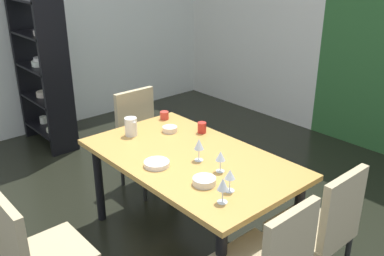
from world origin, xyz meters
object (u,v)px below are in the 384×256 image
object	(u,v)px
wine_glass_center	(223,185)
serving_bowl_north	(204,181)
wine_glass_left	(199,145)
serving_bowl_near_window	(157,164)
chair_left_far	(143,134)
cup_rear	(202,128)
pitcher_east	(131,126)
wine_glass_corner	(221,157)
chair_head_near	(37,253)
display_shelf	(42,66)
dining_table	(190,166)
wine_glass_front	(230,175)
chair_right_far	(322,225)
cup_right	(164,115)
serving_bowl_near_shelf	(170,129)

from	to	relation	value
wine_glass_center	serving_bowl_north	size ratio (longest dim) A/B	1.07
wine_glass_left	serving_bowl_near_window	bearing A→B (deg)	-115.09
chair_left_far	wine_glass_left	bearing A→B (deg)	76.59
cup_rear	pitcher_east	xyz separation A→B (m)	(-0.35, -0.48, 0.03)
serving_bowl_near_window	serving_bowl_north	size ratio (longest dim) A/B	1.18
chair_left_far	cup_rear	size ratio (longest dim) A/B	10.45
wine_glass_corner	serving_bowl_north	xyz separation A→B (m)	(0.06, -0.20, -0.09)
chair_head_near	serving_bowl_near_window	world-z (taller)	chair_head_near
chair_left_far	serving_bowl_north	size ratio (longest dim) A/B	6.12
wine_glass_center	wine_glass_corner	bearing A→B (deg)	137.06
chair_left_far	display_shelf	size ratio (longest dim) A/B	0.50
dining_table	serving_bowl_near_window	size ratio (longest dim) A/B	9.09
chair_head_near	wine_glass_front	distance (m)	1.24
dining_table	chair_right_far	size ratio (longest dim) A/B	1.74
wine_glass_front	cup_right	size ratio (longest dim) A/B	1.94
wine_glass_corner	dining_table	bearing A→B (deg)	179.78
chair_right_far	cup_right	world-z (taller)	chair_right_far
dining_table	wine_glass_corner	distance (m)	0.38
chair_right_far	cup_rear	xyz separation A→B (m)	(-1.26, 0.11, 0.26)
wine_glass_center	wine_glass_corner	size ratio (longest dim) A/B	1.08
chair_right_far	wine_glass_center	distance (m)	0.73
chair_head_near	pitcher_east	size ratio (longest dim) A/B	6.03
chair_left_far	wine_glass_center	size ratio (longest dim) A/B	5.70
chair_head_near	dining_table	bearing A→B (deg)	91.62
wine_glass_corner	serving_bowl_near_shelf	bearing A→B (deg)	167.03
wine_glass_front	wine_glass_corner	distance (m)	0.27
wine_glass_center	pitcher_east	size ratio (longest dim) A/B	1.08
pitcher_east	wine_glass_front	bearing A→B (deg)	-1.72
display_shelf	cup_right	size ratio (longest dim) A/B	23.88
serving_bowl_near_window	cup_rear	xyz separation A→B (m)	(-0.23, 0.65, 0.03)
chair_left_far	pitcher_east	bearing A→B (deg)	45.17
cup_rear	pitcher_east	distance (m)	0.59
cup_rear	wine_glass_left	bearing A→B (deg)	-45.02
cup_right	serving_bowl_near_shelf	bearing A→B (deg)	-29.28
wine_glass_corner	serving_bowl_near_window	xyz separation A→B (m)	(-0.36, -0.28, -0.10)
wine_glass_center	cup_rear	bearing A→B (deg)	143.95
chair_right_far	cup_right	bearing A→B (deg)	87.78
chair_left_far	display_shelf	xyz separation A→B (m)	(-1.56, -0.28, 0.42)
wine_glass_center	cup_right	size ratio (longest dim) A/B	2.11
dining_table	wine_glass_center	size ratio (longest dim) A/B	9.97
serving_bowl_near_window	serving_bowl_near_shelf	xyz separation A→B (m)	(-0.43, 0.46, 0.00)
serving_bowl_near_window	cup_rear	size ratio (longest dim) A/B	2.01
chair_right_far	display_shelf	xyz separation A→B (m)	(-3.54, -0.28, 0.42)
wine_glass_center	cup_rear	xyz separation A→B (m)	(-0.88, 0.64, -0.08)
chair_head_near	display_shelf	bearing A→B (deg)	155.03
wine_glass_front	pitcher_east	size ratio (longest dim) A/B	0.99
wine_glass_front	serving_bowl_north	world-z (taller)	wine_glass_front
wine_glass_left	pitcher_east	bearing A→B (deg)	-171.25
serving_bowl_near_shelf	pitcher_east	world-z (taller)	pitcher_east
chair_head_near	wine_glass_left	xyz separation A→B (m)	(0.06, 1.22, 0.34)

